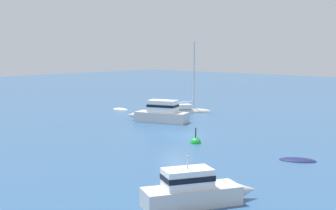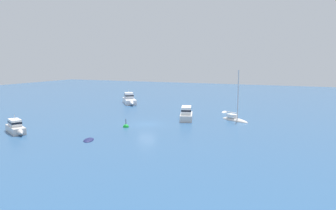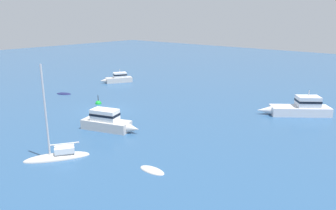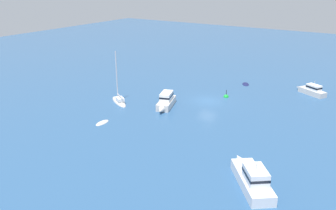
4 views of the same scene
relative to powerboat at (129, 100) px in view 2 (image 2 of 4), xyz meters
name	(u,v)px [view 2 (image 2 of 4)]	position (x,y,z in m)	size (l,w,h in m)	color
ground_plane	(147,124)	(13.25, -17.89, -0.80)	(160.00, 160.00, 0.00)	#2D5684
powerboat	(129,100)	(0.00, 0.00, 0.00)	(6.12, 7.23, 2.82)	white
motor_cruiser	(16,127)	(1.15, -29.47, -0.13)	(5.19, 3.56, 2.22)	silver
ketch	(235,119)	(23.96, -10.33, -0.63)	(4.93, 3.74, 7.86)	silver
rib	(89,140)	(11.70, -28.99, -0.80)	(1.91, 2.47, 0.36)	#191E4C
tender	(225,112)	(20.68, -3.24, -0.80)	(1.02, 2.19, 0.39)	silver
launch	(186,114)	(17.16, -12.48, 0.03)	(3.21, 6.09, 2.04)	silver
channel_buoy	(126,127)	(11.76, -21.02, -0.80)	(0.79, 0.79, 1.50)	green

